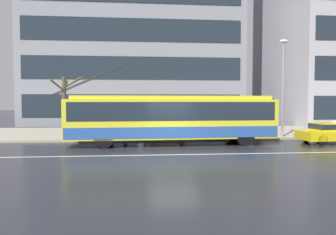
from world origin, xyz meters
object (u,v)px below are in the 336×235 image
bus_shelter (160,107)px  pedestrian_walking_past (125,124)px  trolleybus (172,118)px  taxi_ahead_of_bus (336,132)px  pedestrian_at_shelter (144,114)px  pedestrian_approaching_curb (183,114)px  street_lamp (283,79)px  street_tree_bare (65,102)px

bus_shelter → pedestrian_walking_past: bus_shelter is taller
trolleybus → taxi_ahead_of_bus: 10.07m
pedestrian_at_shelter → pedestrian_approaching_curb: bearing=-11.6°
street_lamp → pedestrian_approaching_curb: bearing=177.7°
taxi_ahead_of_bus → pedestrian_at_shelter: 12.14m
bus_shelter → pedestrian_approaching_curb: 2.05m
pedestrian_approaching_curb → pedestrian_walking_past: (-3.86, -0.23, -0.61)m
trolleybus → pedestrian_at_shelter: (-1.58, 2.98, 0.14)m
taxi_ahead_of_bus → street_lamp: street_lamp is taller
bus_shelter → pedestrian_walking_past: (-2.39, -1.58, -1.06)m
pedestrian_approaching_curb → pedestrian_walking_past: bearing=-176.6°
bus_shelter → pedestrian_at_shelter: size_ratio=1.78×
street_lamp → pedestrian_at_shelter: bearing=175.1°
street_lamp → street_tree_bare: bearing=171.7°
pedestrian_walking_past → street_lamp: size_ratio=0.25×
street_tree_bare → pedestrian_at_shelter: bearing=-14.0°
trolleybus → taxi_ahead_of_bus: trolleybus is taller
trolleybus → street_tree_bare: (-7.12, 4.36, 0.95)m
pedestrian_at_shelter → trolleybus: bearing=-62.0°
pedestrian_at_shelter → street_lamp: street_lamp is taller
trolleybus → bus_shelter: (-0.46, 3.80, 0.57)m
street_lamp → taxi_ahead_of_bus: bearing=-49.9°
pedestrian_approaching_curb → street_lamp: 7.22m
bus_shelter → pedestrian_approaching_curb: (1.47, -1.35, -0.46)m
pedestrian_at_shelter → pedestrian_walking_past: pedestrian_at_shelter is taller
pedestrian_at_shelter → street_lamp: size_ratio=0.30×
taxi_ahead_of_bus → street_lamp: bearing=130.1°
pedestrian_approaching_curb → street_tree_bare: (-8.13, 1.91, 0.84)m
taxi_ahead_of_bus → bus_shelter: bearing=158.0°
street_tree_bare → taxi_ahead_of_bus: bearing=-15.6°
trolleybus → pedestrian_at_shelter: trolleybus is taller
pedestrian_at_shelter → pedestrian_walking_past: bearing=-149.1°
trolleybus → taxi_ahead_of_bus: (10.02, -0.44, -0.89)m
bus_shelter → pedestrian_approaching_curb: size_ratio=1.80×
taxi_ahead_of_bus → street_tree_bare: size_ratio=1.10×
bus_shelter → trolleybus: bearing=-83.1°
taxi_ahead_of_bus → pedestrian_approaching_curb: pedestrian_approaching_curb is taller
bus_shelter → street_lamp: (8.29, -1.63, 1.89)m
trolleybus → bus_shelter: trolleybus is taller
trolleybus → pedestrian_at_shelter: 3.37m
bus_shelter → pedestrian_at_shelter: (-1.12, -0.82, -0.43)m
pedestrian_at_shelter → bus_shelter: bearing=36.3°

